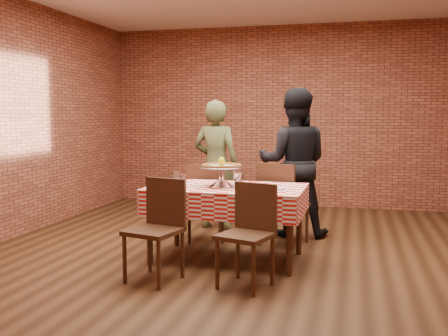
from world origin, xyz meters
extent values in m
plane|color=black|center=(0.00, 0.00, 0.00)|extent=(6.00, 6.00, 0.00)
plane|color=brown|center=(0.00, 3.00, 1.45)|extent=(5.50, 0.00, 5.50)
cube|color=#452614|center=(-0.03, -0.29, 0.38)|extent=(1.55, 0.95, 0.75)
cylinder|color=beige|center=(-0.08, -0.30, 0.96)|extent=(0.55, 0.55, 0.03)
ellipsoid|color=yellow|center=(-0.08, -0.30, 1.01)|extent=(0.09, 0.09, 0.09)
cylinder|color=white|center=(-0.47, -0.40, 0.82)|extent=(0.08, 0.08, 0.12)
cylinder|color=white|center=(-0.61, -0.15, 0.82)|extent=(0.08, 0.08, 0.12)
cylinder|color=white|center=(0.50, -0.35, 0.76)|extent=(0.16, 0.16, 0.01)
cube|color=white|center=(0.56, -0.50, 0.76)|extent=(0.05, 0.04, 0.00)
cube|color=white|center=(0.60, -0.47, 0.76)|extent=(0.05, 0.04, 0.00)
cube|color=silver|center=(0.03, 0.00, 0.82)|extent=(0.10, 0.09, 0.12)
imported|color=#494D2C|center=(-0.52, 1.08, 0.83)|extent=(0.65, 0.47, 1.67)
imported|color=black|center=(0.50, 0.95, 0.90)|extent=(0.93, 0.76, 1.80)
camera|label=1|loc=(1.21, -5.29, 1.49)|focal=41.09mm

